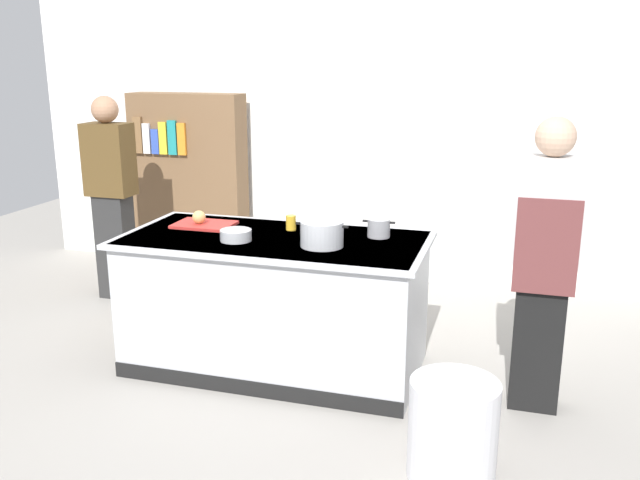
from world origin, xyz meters
TOP-DOWN VIEW (x-y plane):
  - ground_plane at (0.00, 0.00)m, footprint 10.00×10.00m
  - back_wall at (0.00, 2.10)m, footprint 6.40×0.12m
  - counter_island at (0.00, -0.00)m, footprint 1.98×0.98m
  - cutting_board at (-0.57, 0.15)m, footprint 0.40×0.28m
  - onion at (-0.59, 0.13)m, footprint 0.09×0.09m
  - stock_pot at (0.35, -0.11)m, footprint 0.33×0.27m
  - sauce_pan at (0.64, 0.21)m, footprint 0.21×0.15m
  - mixing_bowl at (-0.21, -0.14)m, footprint 0.20×0.20m
  - juice_cup at (0.04, 0.22)m, footprint 0.07×0.07m
  - trash_bin at (1.27, -0.92)m, footprint 0.44×0.44m
  - person_chef at (1.66, -0.07)m, footprint 0.38×0.25m
  - person_guest at (-1.79, 0.91)m, footprint 0.38×0.24m
  - bookshelf at (-1.53, 1.80)m, footprint 1.10×0.31m

SIDE VIEW (x-z plane):
  - ground_plane at x=0.00m, z-range 0.00..0.00m
  - trash_bin at x=1.27m, z-range 0.00..0.51m
  - counter_island at x=0.00m, z-range 0.02..0.92m
  - bookshelf at x=-1.53m, z-range 0.00..1.70m
  - cutting_board at x=-0.57m, z-range 0.90..0.92m
  - person_guest at x=-1.79m, z-range 0.05..1.77m
  - person_chef at x=1.66m, z-range 0.05..1.77m
  - mixing_bowl at x=-0.21m, z-range 0.90..0.97m
  - juice_cup at x=0.04m, z-range 0.90..1.00m
  - sauce_pan at x=0.64m, z-range 0.90..1.02m
  - onion at x=-0.59m, z-range 0.92..1.01m
  - stock_pot at x=0.35m, z-range 0.90..1.06m
  - back_wall at x=0.00m, z-range 0.00..3.00m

